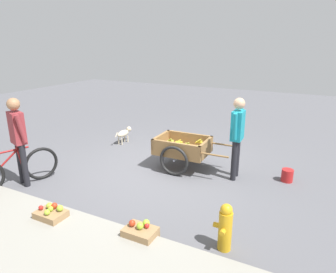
{
  "coord_description": "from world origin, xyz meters",
  "views": [
    {
      "loc": [
        -2.91,
        5.22,
        2.66
      ],
      "look_at": [
        -0.15,
        -0.16,
        0.75
      ],
      "focal_mm": 32.58,
      "sensor_mm": 36.0,
      "label": 1
    }
  ],
  "objects_px": {
    "plastic_bucket": "(287,175)",
    "mixed_fruit_crate": "(140,234)",
    "apple_crate": "(51,217)",
    "fruit_cart": "(183,149)",
    "vendor_person": "(237,131)",
    "dog": "(124,133)",
    "bicycle": "(15,169)",
    "fire_hydrant": "(225,227)",
    "cyclist_person": "(18,134)"
  },
  "relations": [
    {
      "from": "vendor_person",
      "to": "dog",
      "type": "relative_size",
      "value": 2.42
    },
    {
      "from": "dog",
      "to": "fire_hydrant",
      "type": "distance_m",
      "value": 4.84
    },
    {
      "from": "bicycle",
      "to": "mixed_fruit_crate",
      "type": "relative_size",
      "value": 3.6
    },
    {
      "from": "fire_hydrant",
      "to": "fruit_cart",
      "type": "bearing_deg",
      "value": -53.82
    },
    {
      "from": "dog",
      "to": "apple_crate",
      "type": "xyz_separation_m",
      "value": [
        -1.26,
        3.69,
        -0.14
      ]
    },
    {
      "from": "fire_hydrant",
      "to": "plastic_bucket",
      "type": "height_order",
      "value": "fire_hydrant"
    },
    {
      "from": "cyclist_person",
      "to": "bicycle",
      "type": "bearing_deg",
      "value": 70.5
    },
    {
      "from": "vendor_person",
      "to": "cyclist_person",
      "type": "relative_size",
      "value": 0.97
    },
    {
      "from": "vendor_person",
      "to": "apple_crate",
      "type": "xyz_separation_m",
      "value": [
        2.01,
        2.88,
        -0.85
      ]
    },
    {
      "from": "vendor_person",
      "to": "fire_hydrant",
      "type": "distance_m",
      "value": 2.39
    },
    {
      "from": "cyclist_person",
      "to": "dog",
      "type": "distance_m",
      "value": 3.05
    },
    {
      "from": "mixed_fruit_crate",
      "to": "dog",
      "type": "bearing_deg",
      "value": -52.12
    },
    {
      "from": "bicycle",
      "to": "cyclist_person",
      "type": "xyz_separation_m",
      "value": [
        -0.05,
        -0.14,
        0.67
      ]
    },
    {
      "from": "dog",
      "to": "fire_hydrant",
      "type": "xyz_separation_m",
      "value": [
        -3.75,
        3.06,
        0.06
      ]
    },
    {
      "from": "mixed_fruit_crate",
      "to": "plastic_bucket",
      "type": "bearing_deg",
      "value": -117.79
    },
    {
      "from": "fruit_cart",
      "to": "plastic_bucket",
      "type": "height_order",
      "value": "fruit_cart"
    },
    {
      "from": "cyclist_person",
      "to": "apple_crate",
      "type": "xyz_separation_m",
      "value": [
        -1.52,
        0.74,
        -0.89
      ]
    },
    {
      "from": "bicycle",
      "to": "cyclist_person",
      "type": "relative_size",
      "value": 0.94
    },
    {
      "from": "cyclist_person",
      "to": "apple_crate",
      "type": "bearing_deg",
      "value": 153.93
    },
    {
      "from": "cyclist_person",
      "to": "fire_hydrant",
      "type": "height_order",
      "value": "cyclist_person"
    },
    {
      "from": "bicycle",
      "to": "fire_hydrant",
      "type": "distance_m",
      "value": 4.05
    },
    {
      "from": "dog",
      "to": "plastic_bucket",
      "type": "bearing_deg",
      "value": 173.26
    },
    {
      "from": "bicycle",
      "to": "fire_hydrant",
      "type": "relative_size",
      "value": 2.37
    },
    {
      "from": "fruit_cart",
      "to": "mixed_fruit_crate",
      "type": "bearing_deg",
      "value": 102.06
    },
    {
      "from": "mixed_fruit_crate",
      "to": "vendor_person",
      "type": "bearing_deg",
      "value": -102.48
    },
    {
      "from": "vendor_person",
      "to": "cyclist_person",
      "type": "xyz_separation_m",
      "value": [
        3.52,
        2.14,
        0.04
      ]
    },
    {
      "from": "dog",
      "to": "bicycle",
      "type": "bearing_deg",
      "value": 84.3
    },
    {
      "from": "fire_hydrant",
      "to": "mixed_fruit_crate",
      "type": "relative_size",
      "value": 1.52
    },
    {
      "from": "mixed_fruit_crate",
      "to": "fire_hydrant",
      "type": "bearing_deg",
      "value": -159.8
    },
    {
      "from": "plastic_bucket",
      "to": "mixed_fruit_crate",
      "type": "height_order",
      "value": "mixed_fruit_crate"
    },
    {
      "from": "fruit_cart",
      "to": "vendor_person",
      "type": "bearing_deg",
      "value": -178.53
    },
    {
      "from": "bicycle",
      "to": "cyclist_person",
      "type": "distance_m",
      "value": 0.68
    },
    {
      "from": "fruit_cart",
      "to": "vendor_person",
      "type": "xyz_separation_m",
      "value": [
        -1.14,
        -0.03,
        0.54
      ]
    },
    {
      "from": "apple_crate",
      "to": "mixed_fruit_crate",
      "type": "relative_size",
      "value": 1.0
    },
    {
      "from": "bicycle",
      "to": "cyclist_person",
      "type": "bearing_deg",
      "value": -109.5
    },
    {
      "from": "dog",
      "to": "mixed_fruit_crate",
      "type": "relative_size",
      "value": 1.53
    },
    {
      "from": "vendor_person",
      "to": "plastic_bucket",
      "type": "relative_size",
      "value": 6.58
    },
    {
      "from": "fruit_cart",
      "to": "vendor_person",
      "type": "distance_m",
      "value": 1.26
    },
    {
      "from": "bicycle",
      "to": "dog",
      "type": "xyz_separation_m",
      "value": [
        -0.31,
        -3.09,
        -0.08
      ]
    },
    {
      "from": "bicycle",
      "to": "fire_hydrant",
      "type": "bearing_deg",
      "value": -179.52
    },
    {
      "from": "plastic_bucket",
      "to": "bicycle",
      "type": "bearing_deg",
      "value": 29.68
    },
    {
      "from": "dog",
      "to": "apple_crate",
      "type": "height_order",
      "value": "dog"
    },
    {
      "from": "bicycle",
      "to": "fire_hydrant",
      "type": "xyz_separation_m",
      "value": [
        -4.05,
        -0.03,
        -0.02
      ]
    },
    {
      "from": "fruit_cart",
      "to": "apple_crate",
      "type": "relative_size",
      "value": 3.78
    },
    {
      "from": "fruit_cart",
      "to": "mixed_fruit_crate",
      "type": "distance_m",
      "value": 2.68
    },
    {
      "from": "cyclist_person",
      "to": "vendor_person",
      "type": "bearing_deg",
      "value": -148.78
    },
    {
      "from": "fire_hydrant",
      "to": "apple_crate",
      "type": "height_order",
      "value": "fire_hydrant"
    },
    {
      "from": "vendor_person",
      "to": "fire_hydrant",
      "type": "height_order",
      "value": "vendor_person"
    },
    {
      "from": "bicycle",
      "to": "apple_crate",
      "type": "relative_size",
      "value": 3.6
    },
    {
      "from": "fruit_cart",
      "to": "fire_hydrant",
      "type": "distance_m",
      "value": 2.75
    }
  ]
}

